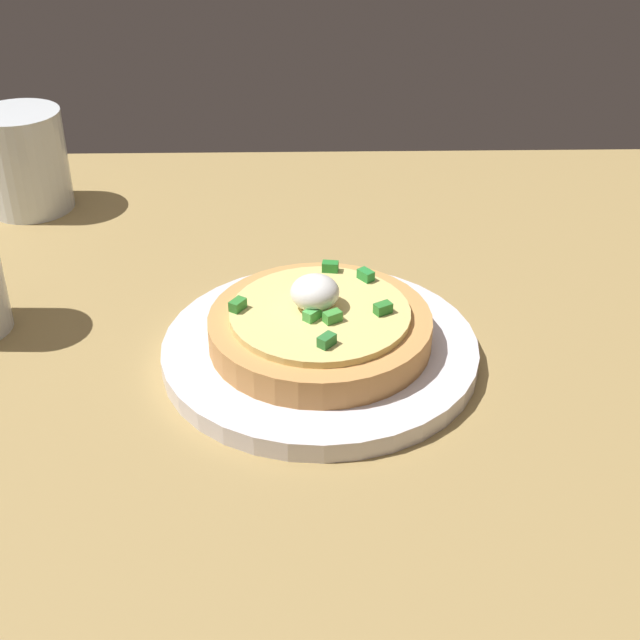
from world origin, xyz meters
The scene contains 4 objects.
dining_table centered at (0.00, 0.00, 1.55)cm, with size 126.33×70.01×3.11cm, color #9F834C.
plate centered at (-2.83, -7.78, 3.88)cm, with size 24.09×24.09×1.54cm, color white.
pizza centered at (-2.84, -7.76, 6.13)cm, with size 16.86×16.86×5.40cm.
cup_far centered at (-31.88, 20.24, 7.69)cm, with size 8.40×8.40×10.17cm.
Camera 1 is at (-3.98, -63.56, 41.97)cm, focal length 49.51 mm.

